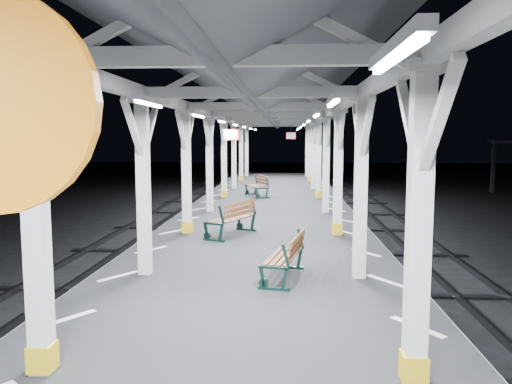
{
  "coord_description": "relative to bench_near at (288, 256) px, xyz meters",
  "views": [
    {
      "loc": [
        0.66,
        -11.08,
        3.57
      ],
      "look_at": [
        -0.11,
        1.42,
        2.2
      ],
      "focal_mm": 35.0,
      "sensor_mm": 36.0,
      "label": 1
    }
  ],
  "objects": [
    {
      "name": "hazard_stripes_right",
      "position": [
        1.76,
        2.19,
        -0.43
      ],
      "size": [
        1.0,
        48.0,
        0.01
      ],
      "primitive_type": "cube",
      "color": "silver",
      "rests_on": "platform"
    },
    {
      "name": "platform",
      "position": [
        -0.69,
        2.19,
        -0.94
      ],
      "size": [
        6.0,
        50.0,
        1.0
      ],
      "primitive_type": "cube",
      "color": "black",
      "rests_on": "ground"
    },
    {
      "name": "track_left",
      "position": [
        -5.69,
        2.19,
        -1.36
      ],
      "size": [
        2.2,
        60.0,
        0.16
      ],
      "color": "#2D2D33",
      "rests_on": "ground"
    },
    {
      "name": "hazard_stripes_left",
      "position": [
        -3.14,
        2.19,
        -0.43
      ],
      "size": [
        1.0,
        48.0,
        0.01
      ],
      "primitive_type": "cube",
      "color": "silver",
      "rests_on": "platform"
    },
    {
      "name": "canopy",
      "position": [
        -0.69,
        2.17,
        3.12
      ],
      "size": [
        5.4,
        49.0,
        4.65
      ],
      "color": "silver",
      "rests_on": "platform"
    },
    {
      "name": "ground",
      "position": [
        -0.69,
        2.19,
        -1.44
      ],
      "size": [
        120.0,
        120.0,
        0.0
      ],
      "primitive_type": "plane",
      "color": "black",
      "rests_on": "ground"
    },
    {
      "name": "bench_far",
      "position": [
        -1.24,
        12.82,
        0.05
      ],
      "size": [
        1.16,
        1.78,
        0.91
      ],
      "rotation": [
        0.0,
        0.0,
        0.36
      ],
      "color": "black",
      "rests_on": "platform"
    },
    {
      "name": "bench_mid",
      "position": [
        -1.39,
        3.91,
        0.05
      ],
      "size": [
        1.27,
        1.8,
        0.92
      ],
      "rotation": [
        0.0,
        0.0,
        -0.43
      ],
      "color": "black",
      "rests_on": "platform"
    },
    {
      "name": "bench_near",
      "position": [
        0.0,
        0.0,
        0.0
      ],
      "size": [
        0.84,
        1.59,
        0.82
      ],
      "rotation": [
        0.0,
        0.0,
        -0.2
      ],
      "color": "black",
      "rests_on": "platform"
    },
    {
      "name": "track_right",
      "position": [
        4.31,
        2.19,
        -1.36
      ],
      "size": [
        2.2,
        60.0,
        0.16
      ],
      "color": "#2D2D33",
      "rests_on": "ground"
    }
  ]
}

